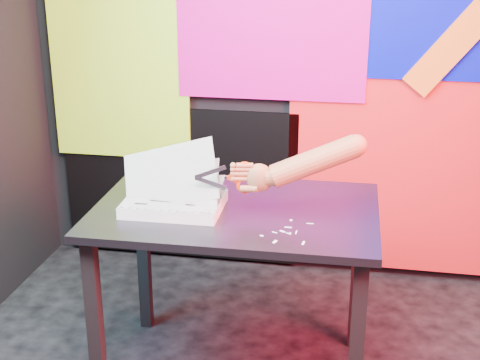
# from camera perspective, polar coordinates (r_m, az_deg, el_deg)

# --- Properties ---
(room) EXTENTS (3.01, 3.01, 2.71)m
(room) POSITION_cam_1_polar(r_m,az_deg,el_deg) (1.90, 4.09, 8.77)
(room) COLOR black
(room) RESTS_ON ground
(backdrop) EXTENTS (2.88, 0.05, 2.08)m
(backdrop) POSITION_cam_1_polar(r_m,az_deg,el_deg) (3.40, 7.84, 6.78)
(backdrop) COLOR red
(backdrop) RESTS_ON ground
(work_table) EXTENTS (1.09, 0.73, 0.75)m
(work_table) POSITION_cam_1_polar(r_m,az_deg,el_deg) (2.59, -0.36, -4.49)
(work_table) COLOR black
(work_table) RESTS_ON ground
(printout_stack) EXTENTS (0.41, 0.28, 0.28)m
(printout_stack) POSITION_cam_1_polar(r_m,az_deg,el_deg) (2.54, -5.65, -1.90)
(printout_stack) COLOR silver
(printout_stack) RESTS_ON work_table
(scissors) EXTENTS (0.21, 0.05, 0.12)m
(scissors) POSITION_cam_1_polar(r_m,az_deg,el_deg) (2.44, 0.06, 0.20)
(scissors) COLOR silver
(scissors) RESTS_ON printout_stack
(hand_forearm) EXTENTS (0.48, 0.14, 0.22)m
(hand_forearm) POSITION_cam_1_polar(r_m,az_deg,el_deg) (2.43, 5.57, 1.40)
(hand_forearm) COLOR brown
(hand_forearm) RESTS_ON work_table
(paper_clippings) EXTENTS (0.18, 0.21, 0.00)m
(paper_clippings) POSITION_cam_1_polar(r_m,az_deg,el_deg) (2.33, 4.07, -4.55)
(paper_clippings) COLOR silver
(paper_clippings) RESTS_ON work_table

